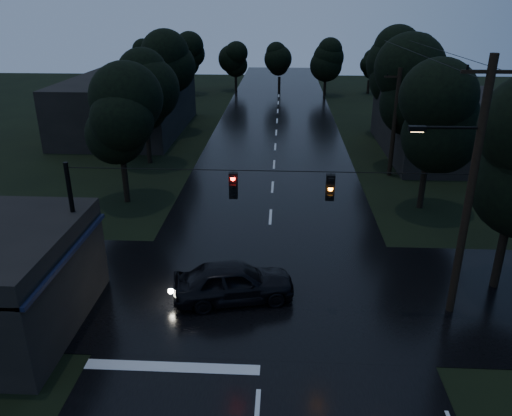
{
  "coord_description": "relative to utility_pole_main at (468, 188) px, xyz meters",
  "views": [
    {
      "loc": [
        0.6,
        -6.44,
        11.58
      ],
      "look_at": [
        -0.59,
        15.35,
        2.5
      ],
      "focal_mm": 35.0,
      "sensor_mm": 36.0,
      "label": 1
    }
  ],
  "objects": [
    {
      "name": "building_far_right",
      "position": [
        6.59,
        23.0,
        -3.06
      ],
      "size": [
        10.0,
        14.0,
        4.4
      ],
      "primitive_type": "cube",
      "color": "black",
      "rests_on": "ground"
    },
    {
      "name": "tree_left_a",
      "position": [
        -16.41,
        11.0,
        -0.02
      ],
      "size": [
        3.92,
        3.92,
        8.26
      ],
      "color": "black",
      "rests_on": "ground"
    },
    {
      "name": "cross_street",
      "position": [
        -7.41,
        1.0,
        -5.26
      ],
      "size": [
        60.0,
        9.0,
        0.02
      ],
      "primitive_type": "cube",
      "color": "black",
      "rests_on": "ground"
    },
    {
      "name": "building_far_left",
      "position": [
        -21.41,
        29.0,
        -2.76
      ],
      "size": [
        10.0,
        16.0,
        5.0
      ],
      "primitive_type": "cube",
      "color": "black",
      "rests_on": "ground"
    },
    {
      "name": "tree_right_b",
      "position": [
        2.19,
        19.0,
        0.74
      ],
      "size": [
        4.48,
        4.48,
        9.44
      ],
      "color": "black",
      "rests_on": "ground"
    },
    {
      "name": "tree_right_c",
      "position": [
        2.79,
        29.0,
        1.11
      ],
      "size": [
        4.76,
        4.76,
        10.03
      ],
      "color": "black",
      "rests_on": "ground"
    },
    {
      "name": "tree_left_b",
      "position": [
        -17.01,
        19.0,
        0.36
      ],
      "size": [
        4.2,
        4.2,
        8.85
      ],
      "color": "black",
      "rests_on": "ground"
    },
    {
      "name": "tree_right_a",
      "position": [
        1.59,
        11.0,
        0.36
      ],
      "size": [
        4.2,
        4.2,
        8.85
      ],
      "color": "black",
      "rests_on": "ground"
    },
    {
      "name": "tree_left_c",
      "position": [
        -17.61,
        29.0,
        0.74
      ],
      "size": [
        4.48,
        4.48,
        9.44
      ],
      "color": "black",
      "rests_on": "ground"
    },
    {
      "name": "utility_pole_main",
      "position": [
        0.0,
        0.0,
        0.0
      ],
      "size": [
        3.5,
        0.3,
        10.0
      ],
      "color": "black",
      "rests_on": "ground"
    },
    {
      "name": "span_signals",
      "position": [
        -6.85,
        -0.01,
        -0.01
      ],
      "size": [
        15.0,
        0.37,
        1.12
      ],
      "color": "black",
      "rests_on": "ground"
    },
    {
      "name": "car",
      "position": [
        -8.7,
        0.33,
        -4.41
      ],
      "size": [
        5.31,
        3.04,
        1.7
      ],
      "primitive_type": "imported",
      "rotation": [
        0.0,
        0.0,
        1.79
      ],
      "color": "black",
      "rests_on": "ground"
    },
    {
      "name": "utility_pole_far",
      "position": [
        0.89,
        17.0,
        -1.38
      ],
      "size": [
        2.0,
        0.3,
        7.5
      ],
      "color": "black",
      "rests_on": "ground"
    },
    {
      "name": "anchor_pole_left",
      "position": [
        -14.91,
        0.0,
        -2.26
      ],
      "size": [
        0.18,
        0.18,
        6.0
      ],
      "primitive_type": "cylinder",
      "color": "black",
      "rests_on": "ground"
    },
    {
      "name": "main_road",
      "position": [
        -7.41,
        19.0,
        -5.26
      ],
      "size": [
        12.0,
        120.0,
        0.02
      ],
      "primitive_type": "cube",
      "color": "black",
      "rests_on": "ground"
    }
  ]
}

